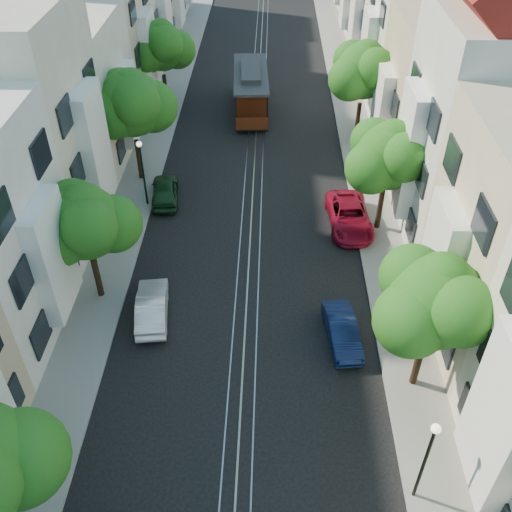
# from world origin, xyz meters

# --- Properties ---
(ground) EXTENTS (200.00, 200.00, 0.00)m
(ground) POSITION_xyz_m (0.00, 28.00, 0.00)
(ground) COLOR black
(ground) RESTS_ON ground
(sidewalk_east) EXTENTS (2.50, 80.00, 0.12)m
(sidewalk_east) POSITION_xyz_m (7.25, 28.00, 0.06)
(sidewalk_east) COLOR gray
(sidewalk_east) RESTS_ON ground
(sidewalk_west) EXTENTS (2.50, 80.00, 0.12)m
(sidewalk_west) POSITION_xyz_m (-7.25, 28.00, 0.06)
(sidewalk_west) COLOR gray
(sidewalk_west) RESTS_ON ground
(rail_left) EXTENTS (0.06, 80.00, 0.02)m
(rail_left) POSITION_xyz_m (-0.55, 28.00, 0.01)
(rail_left) COLOR gray
(rail_left) RESTS_ON ground
(rail_slot) EXTENTS (0.06, 80.00, 0.02)m
(rail_slot) POSITION_xyz_m (0.00, 28.00, 0.01)
(rail_slot) COLOR gray
(rail_slot) RESTS_ON ground
(rail_right) EXTENTS (0.06, 80.00, 0.02)m
(rail_right) POSITION_xyz_m (0.55, 28.00, 0.01)
(rail_right) COLOR gray
(rail_right) RESTS_ON ground
(lane_line) EXTENTS (0.08, 80.00, 0.01)m
(lane_line) POSITION_xyz_m (0.00, 28.00, 0.00)
(lane_line) COLOR tan
(lane_line) RESTS_ON ground
(townhouses_east) EXTENTS (7.75, 72.00, 12.00)m
(townhouses_east) POSITION_xyz_m (11.87, 27.91, 5.18)
(townhouses_east) COLOR beige
(townhouses_east) RESTS_ON ground
(townhouses_west) EXTENTS (7.75, 72.00, 11.76)m
(townhouses_west) POSITION_xyz_m (-11.87, 27.91, 5.08)
(townhouses_west) COLOR silver
(townhouses_west) RESTS_ON ground
(tree_e_b) EXTENTS (4.93, 4.08, 6.68)m
(tree_e_b) POSITION_xyz_m (7.26, 8.98, 4.73)
(tree_e_b) COLOR black
(tree_e_b) RESTS_ON ground
(tree_e_c) EXTENTS (4.84, 3.99, 6.52)m
(tree_e_c) POSITION_xyz_m (7.26, 19.98, 4.60)
(tree_e_c) COLOR black
(tree_e_c) RESTS_ON ground
(tree_e_d) EXTENTS (5.01, 4.16, 6.85)m
(tree_e_d) POSITION_xyz_m (7.26, 30.98, 4.87)
(tree_e_d) COLOR black
(tree_e_d) RESTS_ON ground
(tree_w_b) EXTENTS (4.72, 3.87, 6.27)m
(tree_w_b) POSITION_xyz_m (-7.14, 13.98, 4.40)
(tree_w_b) COLOR black
(tree_w_b) RESTS_ON ground
(tree_w_c) EXTENTS (5.13, 4.28, 7.09)m
(tree_w_c) POSITION_xyz_m (-7.14, 24.98, 5.07)
(tree_w_c) COLOR black
(tree_w_c) RESTS_ON ground
(tree_w_d) EXTENTS (4.84, 3.99, 6.52)m
(tree_w_d) POSITION_xyz_m (-7.14, 35.98, 4.60)
(tree_w_d) COLOR black
(tree_w_d) RESTS_ON ground
(lamp_east) EXTENTS (0.32, 0.32, 4.16)m
(lamp_east) POSITION_xyz_m (6.30, 4.00, 2.85)
(lamp_east) COLOR black
(lamp_east) RESTS_ON ground
(lamp_west) EXTENTS (0.32, 0.32, 4.16)m
(lamp_west) POSITION_xyz_m (-6.30, 22.00, 2.85)
(lamp_west) COLOR black
(lamp_west) RESTS_ON ground
(cable_car) EXTENTS (2.94, 8.20, 3.11)m
(cable_car) POSITION_xyz_m (-0.50, 35.19, 1.84)
(cable_car) COLOR black
(cable_car) RESTS_ON ground
(parked_car_e_mid) EXTENTS (1.70, 3.74, 1.19)m
(parked_car_e_mid) POSITION_xyz_m (4.40, 11.38, 0.60)
(parked_car_e_mid) COLOR #0D1B45
(parked_car_e_mid) RESTS_ON ground
(parked_car_e_far) EXTENTS (2.53, 5.04, 1.37)m
(parked_car_e_far) POSITION_xyz_m (5.60, 20.20, 0.68)
(parked_car_e_far) COLOR maroon
(parked_car_e_far) RESTS_ON ground
(parked_car_w_mid) EXTENTS (1.86, 4.09, 1.30)m
(parked_car_w_mid) POSITION_xyz_m (-4.40, 12.67, 0.65)
(parked_car_w_mid) COLOR silver
(parked_car_w_mid) RESTS_ON ground
(parked_car_w_far) EXTENTS (2.05, 4.07, 1.33)m
(parked_car_w_far) POSITION_xyz_m (-5.29, 22.63, 0.66)
(parked_car_w_far) COLOR #16381D
(parked_car_w_far) RESTS_ON ground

